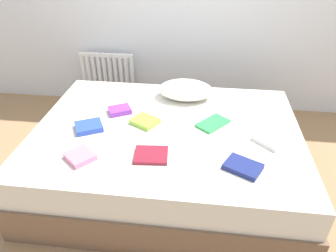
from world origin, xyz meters
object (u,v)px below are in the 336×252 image
(textbook_white, at_px, (269,141))
(textbook_purple, at_px, (120,110))
(bed, at_px, (167,154))
(textbook_pink, at_px, (80,156))
(pillow, at_px, (186,90))
(textbook_maroon, at_px, (151,155))
(textbook_green, at_px, (213,123))
(textbook_lime, at_px, (145,121))
(radiator, at_px, (108,75))
(textbook_blue, at_px, (89,127))
(textbook_navy, at_px, (243,167))

(textbook_white, bearing_deg, textbook_purple, -149.86)
(bed, height_order, textbook_white, textbook_white)
(textbook_pink, height_order, textbook_white, textbook_pink)
(pillow, bearing_deg, textbook_purple, -147.51)
(textbook_maroon, distance_m, textbook_purple, 0.63)
(textbook_green, bearing_deg, bed, 143.55)
(pillow, distance_m, textbook_purple, 0.60)
(bed, distance_m, pillow, 0.60)
(pillow, xyz_separation_m, textbook_lime, (-0.27, -0.46, -0.06))
(radiator, relative_size, textbook_blue, 3.13)
(radiator, distance_m, textbook_maroon, 1.74)
(textbook_navy, bearing_deg, textbook_green, 138.35)
(textbook_pink, bearing_deg, radiator, 141.61)
(bed, distance_m, textbook_blue, 0.64)
(pillow, bearing_deg, bed, -101.23)
(textbook_purple, bearing_deg, textbook_lime, -58.47)
(textbook_lime, relative_size, textbook_navy, 0.86)
(bed, relative_size, radiator, 3.33)
(textbook_lime, distance_m, textbook_pink, 0.58)
(textbook_lime, xyz_separation_m, textbook_green, (0.51, 0.05, -0.01))
(bed, xyz_separation_m, textbook_navy, (0.52, -0.41, 0.27))
(textbook_white, bearing_deg, radiator, -176.19)
(textbook_lime, height_order, textbook_pink, textbook_pink)
(textbook_blue, xyz_separation_m, textbook_purple, (0.16, 0.27, 0.00))
(textbook_blue, xyz_separation_m, textbook_navy, (1.09, -0.32, -0.00))
(bed, height_order, textbook_lime, textbook_lime)
(textbook_blue, xyz_separation_m, textbook_lime, (0.40, 0.13, -0.00))
(textbook_blue, bearing_deg, pillow, 13.87)
(radiator, xyz_separation_m, textbook_lime, (0.65, -1.16, 0.16))
(textbook_white, height_order, textbook_purple, textbook_purple)
(textbook_maroon, distance_m, textbook_blue, 0.58)
(radiator, xyz_separation_m, textbook_green, (1.16, -1.12, 0.15))
(bed, height_order, pillow, pillow)
(radiator, xyz_separation_m, pillow, (0.92, -0.71, 0.22))
(textbook_navy, bearing_deg, bed, 169.56)
(textbook_navy, height_order, textbook_pink, textbook_pink)
(pillow, height_order, textbook_lime, pillow)
(radiator, relative_size, textbook_purple, 3.52)
(radiator, bearing_deg, bed, -55.66)
(textbook_green, bearing_deg, textbook_maroon, 177.94)
(textbook_green, bearing_deg, textbook_white, -76.90)
(textbook_navy, bearing_deg, textbook_white, 84.48)
(pillow, distance_m, textbook_lime, 0.54)
(textbook_white, bearing_deg, textbook_maroon, -118.07)
(textbook_blue, distance_m, textbook_white, 1.29)
(pillow, xyz_separation_m, textbook_white, (0.62, -0.60, -0.06))
(textbook_green, xyz_separation_m, textbook_white, (0.38, -0.19, 0.01))
(radiator, height_order, textbook_lime, radiator)
(textbook_purple, bearing_deg, textbook_blue, -149.83)
(radiator, relative_size, textbook_white, 2.96)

